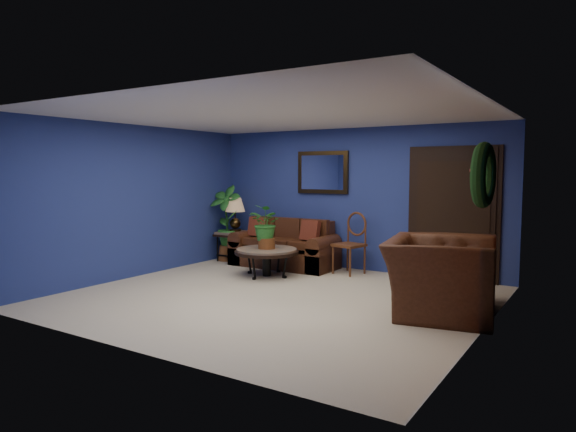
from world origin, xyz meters
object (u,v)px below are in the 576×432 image
Objects in this scene: table_lamp at (235,211)px; armchair at (440,276)px; coffee_table at (267,252)px; end_table at (235,238)px; side_chair at (352,239)px; sofa at (286,251)px.

table_lamp is 4.77m from armchair.
coffee_table is 1.63m from end_table.
table_lamp is 0.61× the size of side_chair.
side_chair reaches higher than coffee_table.
side_chair is (2.46, 0.07, -0.39)m from table_lamp.
side_chair is (1.10, 0.97, 0.19)m from coffee_table.
coffee_table is at bearing 66.26° from armchair.
sofa is 1.37× the size of armchair.
side_chair is (2.46, 0.07, 0.16)m from end_table.
sofa is 1.86× the size of side_chair.
coffee_table is 1.71× the size of end_table.
side_chair reaches higher than end_table.
side_chair is at bearing 41.43° from coffee_table.
end_table is (-1.36, 0.90, 0.03)m from coffee_table.
armchair is at bearing -13.39° from coffee_table.
end_table is at bearing -178.84° from sofa.
end_table is 4.74m from armchair.
coffee_table is at bearing -123.70° from side_chair.
table_lamp is (-1.15, -0.02, 0.69)m from sofa.
sofa is at bearing 1.16° from table_lamp.
coffee_table is 1.73m from table_lamp.
sofa is at bearing -162.88° from side_chair.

